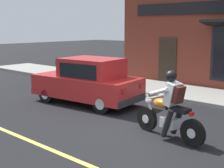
{
  "coord_description": "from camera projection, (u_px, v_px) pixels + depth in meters",
  "views": [
    {
      "loc": [
        -5.64,
        -4.43,
        2.6
      ],
      "look_at": [
        1.04,
        1.51,
        0.95
      ],
      "focal_mm": 50.0,
      "sensor_mm": 36.0,
      "label": 1
    }
  ],
  "objects": [
    {
      "name": "ground_plane",
      "position": [
        130.0,
        136.0,
        7.51
      ],
      "size": [
        80.0,
        80.0,
        0.0
      ],
      "primitive_type": "plane",
      "color": "black"
    },
    {
      "name": "sidewalk_curb",
      "position": [
        150.0,
        87.0,
        13.23
      ],
      "size": [
        2.6,
        22.0,
        0.14
      ],
      "primitive_type": "cube",
      "color": "gray",
      "rests_on": "ground"
    },
    {
      "name": "motorcycle_with_rider",
      "position": [
        169.0,
        110.0,
        7.26
      ],
      "size": [
        0.65,
        2.01,
        1.62
      ],
      "color": "black",
      "rests_on": "ground"
    },
    {
      "name": "car_hatchback",
      "position": [
        88.0,
        82.0,
        10.55
      ],
      "size": [
        2.03,
        3.93,
        1.57
      ],
      "color": "black",
      "rests_on": "ground"
    }
  ]
}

